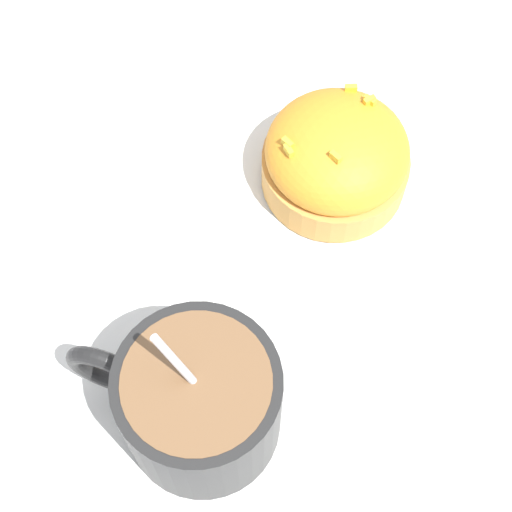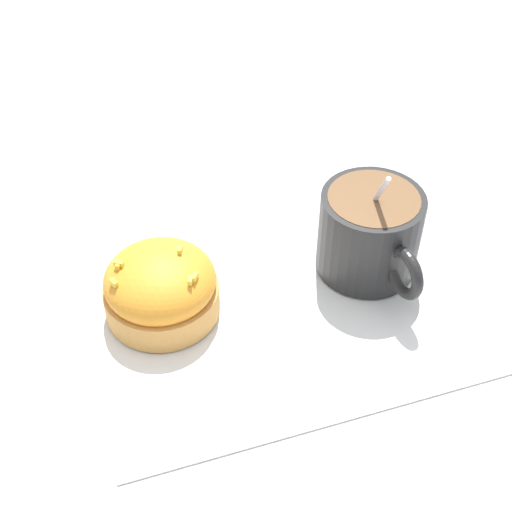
# 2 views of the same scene
# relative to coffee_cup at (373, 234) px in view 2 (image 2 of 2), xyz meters

# --- Properties ---
(ground_plane) EXTENTS (3.00, 3.00, 0.00)m
(ground_plane) POSITION_rel_coffee_cup_xyz_m (-0.08, 0.01, -0.04)
(ground_plane) COLOR #B2B2B7
(paper_napkin) EXTENTS (0.30, 0.29, 0.00)m
(paper_napkin) POSITION_rel_coffee_cup_xyz_m (-0.08, 0.01, -0.04)
(paper_napkin) COLOR white
(paper_napkin) RESTS_ON ground_plane
(coffee_cup) EXTENTS (0.08, 0.11, 0.10)m
(coffee_cup) POSITION_rel_coffee_cup_xyz_m (0.00, 0.00, 0.00)
(coffee_cup) COLOR black
(coffee_cup) RESTS_ON paper_napkin
(frosted_pastry) EXTENTS (0.09, 0.09, 0.06)m
(frosted_pastry) POSITION_rel_coffee_cup_xyz_m (-0.17, 0.00, -0.01)
(frosted_pastry) COLOR #D19347
(frosted_pastry) RESTS_ON paper_napkin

